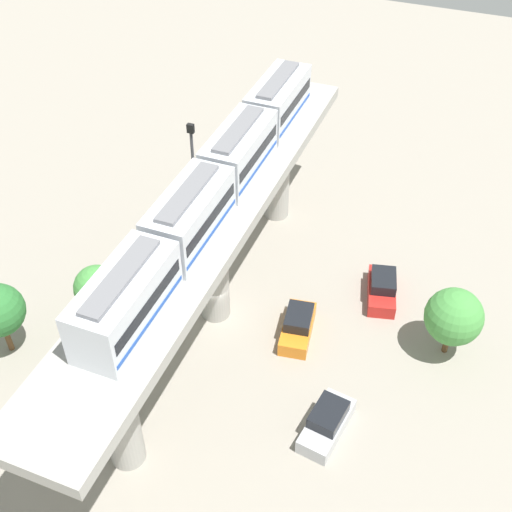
# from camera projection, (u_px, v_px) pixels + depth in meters

# --- Properties ---
(ground_plane) EXTENTS (120.00, 120.00, 0.00)m
(ground_plane) POSITION_uv_depth(u_px,v_px,m) (216.00, 313.00, 44.29)
(ground_plane) COLOR gray
(viaduct) EXTENTS (5.20, 35.80, 8.49)m
(viaduct) POSITION_uv_depth(u_px,v_px,m) (212.00, 238.00, 39.95)
(viaduct) COLOR #A8A59E
(viaduct) RESTS_ON ground
(train) EXTENTS (2.64, 27.45, 3.24)m
(train) POSITION_uv_depth(u_px,v_px,m) (216.00, 182.00, 38.34)
(train) COLOR silver
(train) RESTS_ON viaduct
(parked_car_silver) EXTENTS (2.38, 4.41, 1.76)m
(parked_car_silver) POSITION_uv_depth(u_px,v_px,m) (327.00, 423.00, 36.91)
(parked_car_silver) COLOR #B2B5BA
(parked_car_silver) RESTS_ON ground
(parked_car_orange) EXTENTS (2.42, 4.43, 1.76)m
(parked_car_orange) POSITION_uv_depth(u_px,v_px,m) (298.00, 326.00, 42.41)
(parked_car_orange) COLOR orange
(parked_car_orange) RESTS_ON ground
(parked_car_red) EXTENTS (2.74, 4.51, 1.76)m
(parked_car_red) POSITION_uv_depth(u_px,v_px,m) (382.00, 288.00, 44.98)
(parked_car_red) COLOR red
(parked_car_red) RESTS_ON ground
(tree_near_viaduct) EXTENTS (3.56, 3.56, 4.90)m
(tree_near_viaduct) POSITION_uv_depth(u_px,v_px,m) (454.00, 317.00, 39.75)
(tree_near_viaduct) COLOR brown
(tree_near_viaduct) RESTS_ON ground
(tree_mid_lot) EXTENTS (2.94, 2.94, 4.33)m
(tree_mid_lot) POSITION_uv_depth(u_px,v_px,m) (97.00, 288.00, 42.02)
(tree_mid_lot) COLOR brown
(tree_mid_lot) RESTS_ON ground
(signal_post) EXTENTS (0.44, 0.28, 11.09)m
(signal_post) POSITION_uv_depth(u_px,v_px,m) (195.00, 190.00, 44.49)
(signal_post) COLOR #4C4C51
(signal_post) RESTS_ON ground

